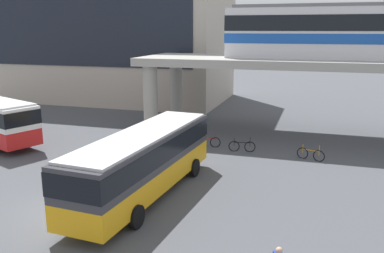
% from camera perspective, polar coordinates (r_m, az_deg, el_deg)
% --- Properties ---
extents(ground_plane, '(120.00, 120.00, 0.00)m').
position_cam_1_polar(ground_plane, '(28.19, -5.82, -3.24)').
color(ground_plane, '#47494F').
extents(station_building, '(25.60, 13.20, 15.91)m').
position_cam_1_polar(station_building, '(49.48, -10.75, 13.05)').
color(station_building, '#B2A899').
rests_on(station_building, ground_plane).
extents(elevated_platform, '(33.62, 7.49, 5.90)m').
position_cam_1_polar(elevated_platform, '(32.16, 23.24, 7.20)').
color(elevated_platform, '#9E9B93').
rests_on(elevated_platform, ground_plane).
extents(bus_main, '(3.38, 11.20, 3.22)m').
position_cam_1_polar(bus_main, '(20.01, -6.67, -4.27)').
color(bus_main, orange).
rests_on(bus_main, ground_plane).
extents(bicycle_red, '(1.77, 0.38, 1.04)m').
position_cam_1_polar(bicycle_red, '(28.67, 2.19, -2.14)').
color(bicycle_red, black).
rests_on(bicycle_red, ground_plane).
extents(bicycle_black, '(1.77, 0.37, 1.04)m').
position_cam_1_polar(bicycle_black, '(27.80, 6.92, -2.74)').
color(bicycle_black, black).
rests_on(bicycle_black, ground_plane).
extents(bicycle_orange, '(1.72, 0.62, 1.04)m').
position_cam_1_polar(bicycle_orange, '(26.91, 16.08, -3.71)').
color(bicycle_orange, black).
rests_on(bicycle_orange, ground_plane).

